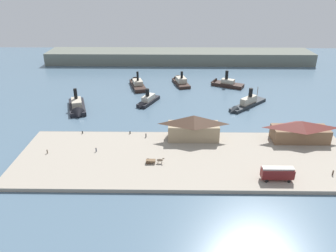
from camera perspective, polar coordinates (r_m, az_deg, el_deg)
ground_plane at (r=125.66m, az=2.86°, el=-0.85°), size 320.00×320.00×0.00m
quay_promenade at (r=105.99m, az=3.23°, el=-5.74°), size 110.00×36.00×1.20m
seawall_edge at (r=122.21m, az=2.92°, el=-1.38°), size 110.00×0.80×1.00m
ferry_shed_customs_shed at (r=115.18m, az=4.51°, el=-0.19°), size 18.35×7.41×9.15m
ferry_shed_east_terminal at (r=123.22m, az=22.34°, el=-0.78°), size 19.79×8.01×7.58m
street_tram at (r=98.21m, az=18.77°, el=-7.82°), size 9.16×2.94×4.20m
horse_cart at (r=101.88m, az=-2.50°, el=-6.10°), size 5.83×1.64×1.87m
pedestrian_walking_west at (r=114.43m, az=-20.55°, el=-4.23°), size 0.38×0.38×1.54m
pedestrian_near_west_shed at (r=110.88m, az=-12.58°, el=-4.11°), size 0.38×0.38×1.54m
pedestrian_walking_east at (r=118.00m, az=-3.92°, el=-1.65°), size 0.39×0.39×1.57m
pedestrian_near_east_shed at (r=107.78m, az=27.12°, el=-7.35°), size 0.43×0.43×1.74m
mooring_post_east at (r=124.76m, az=-14.88°, el=-1.08°), size 0.44×0.44×0.90m
mooring_post_center_east at (r=121.29m, az=-6.72°, el=-1.13°), size 0.44×0.44×0.90m
ferry_approaching_west at (r=180.53m, az=9.81°, el=7.45°), size 19.04×13.52×10.47m
ferry_moored_east at (r=151.77m, az=-3.76°, el=4.41°), size 10.86×17.06×8.61m
ferry_approaching_east at (r=151.44m, az=13.43°, el=3.71°), size 21.24×21.10×9.74m
ferry_moored_west at (r=178.22m, az=-5.50°, el=7.47°), size 11.22×21.93×10.68m
ferry_departing_north at (r=181.93m, az=2.13°, el=7.93°), size 10.25×19.08×9.79m
ferry_outer_harbor at (r=148.94m, az=-15.72°, el=3.08°), size 12.77×22.57×11.22m
far_headland at (r=228.78m, az=2.02°, el=12.16°), size 180.00×24.00×8.00m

